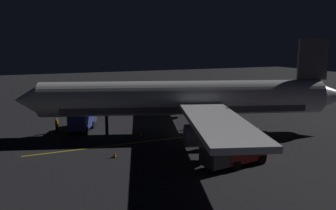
{
  "coord_description": "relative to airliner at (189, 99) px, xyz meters",
  "views": [
    {
      "loc": [
        -35.31,
        16.58,
        10.44
      ],
      "look_at": [
        0.0,
        2.0,
        3.5
      ],
      "focal_mm": 36.19,
      "sensor_mm": 36.0,
      "label": 1
    }
  ],
  "objects": [
    {
      "name": "ground_crew_worker",
      "position": [
        6.06,
        14.48,
        -3.14
      ],
      "size": [
        0.4,
        0.4,
        1.74
      ],
      "color": "black",
      "rests_on": "ground_plane"
    },
    {
      "name": "ground_plane",
      "position": [
        0.18,
        0.58,
        -4.12
      ],
      "size": [
        180.0,
        180.0,
        0.2
      ],
      "primitive_type": "cube",
      "color": "#232327"
    },
    {
      "name": "baggage_truck",
      "position": [
        6.14,
        11.42,
        -2.84
      ],
      "size": [
        6.34,
        4.31,
        2.25
      ],
      "color": "navy",
      "rests_on": "ground_plane"
    },
    {
      "name": "traffic_cone_near_right",
      "position": [
        0.62,
        5.74,
        -3.77
      ],
      "size": [
        0.5,
        0.5,
        0.55
      ],
      "color": "#EA590F",
      "rests_on": "ground_plane"
    },
    {
      "name": "apron_guide_stripe",
      "position": [
        -1.54,
        4.58,
        -4.02
      ],
      "size": [
        0.72,
        27.52,
        0.01
      ],
      "primitive_type": "cube",
      "rotation": [
        0.0,
        0.0,
        0.02
      ],
      "color": "gold",
      "rests_on": "ground_plane"
    },
    {
      "name": "airliner",
      "position": [
        0.0,
        0.0,
        0.0
      ],
      "size": [
        36.38,
        38.95,
        11.06
      ],
      "color": "white",
      "rests_on": "ground_plane"
    },
    {
      "name": "traffic_cone_near_left",
      "position": [
        -5.38,
        10.26,
        -3.77
      ],
      "size": [
        0.5,
        0.5,
        0.55
      ],
      "color": "#EA590F",
      "rests_on": "ground_plane"
    },
    {
      "name": "catering_truck",
      "position": [
        -11.46,
        1.01,
        -2.81
      ],
      "size": [
        3.0,
        6.2,
        2.34
      ],
      "color": "maroon",
      "rests_on": "ground_plane"
    }
  ]
}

